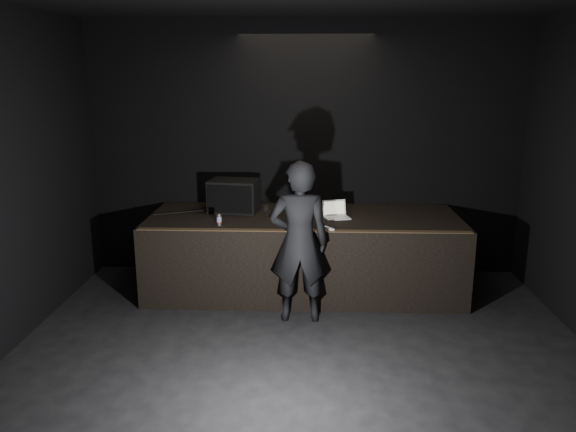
{
  "coord_description": "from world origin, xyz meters",
  "views": [
    {
      "loc": [
        0.06,
        -4.29,
        2.77
      ],
      "look_at": [
        -0.19,
        2.3,
        1.11
      ],
      "focal_mm": 35.0,
      "sensor_mm": 36.0,
      "label": 1
    }
  ],
  "objects_px": {
    "stage_monitor": "(234,196)",
    "laptop": "(336,213)",
    "stage_riser": "(304,253)",
    "beer_can": "(219,220)",
    "person": "(299,242)"
  },
  "relations": [
    {
      "from": "stage_monitor",
      "to": "laptop",
      "type": "height_order",
      "value": "stage_monitor"
    },
    {
      "from": "stage_monitor",
      "to": "beer_can",
      "type": "height_order",
      "value": "stage_monitor"
    },
    {
      "from": "laptop",
      "to": "stage_monitor",
      "type": "bearing_deg",
      "value": 153.3
    },
    {
      "from": "stage_riser",
      "to": "beer_can",
      "type": "height_order",
      "value": "beer_can"
    },
    {
      "from": "laptop",
      "to": "beer_can",
      "type": "distance_m",
      "value": 1.5
    },
    {
      "from": "stage_riser",
      "to": "beer_can",
      "type": "relative_size",
      "value": 28.15
    },
    {
      "from": "beer_can",
      "to": "person",
      "type": "bearing_deg",
      "value": -25.13
    },
    {
      "from": "stage_monitor",
      "to": "laptop",
      "type": "relative_size",
      "value": 1.9
    },
    {
      "from": "stage_riser",
      "to": "person",
      "type": "xyz_separation_m",
      "value": [
        -0.04,
        -0.95,
        0.43
      ]
    },
    {
      "from": "beer_can",
      "to": "person",
      "type": "xyz_separation_m",
      "value": [
        0.98,
        -0.46,
        -0.14
      ]
    },
    {
      "from": "stage_monitor",
      "to": "person",
      "type": "xyz_separation_m",
      "value": [
        0.89,
        -1.18,
        -0.28
      ]
    },
    {
      "from": "stage_riser",
      "to": "laptop",
      "type": "xyz_separation_m",
      "value": [
        0.41,
        -0.05,
        0.55
      ]
    },
    {
      "from": "laptop",
      "to": "beer_can",
      "type": "xyz_separation_m",
      "value": [
        -1.43,
        -0.44,
        0.02
      ]
    },
    {
      "from": "stage_riser",
      "to": "person",
      "type": "relative_size",
      "value": 2.14
    },
    {
      "from": "beer_can",
      "to": "laptop",
      "type": "bearing_deg",
      "value": 17.23
    }
  ]
}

